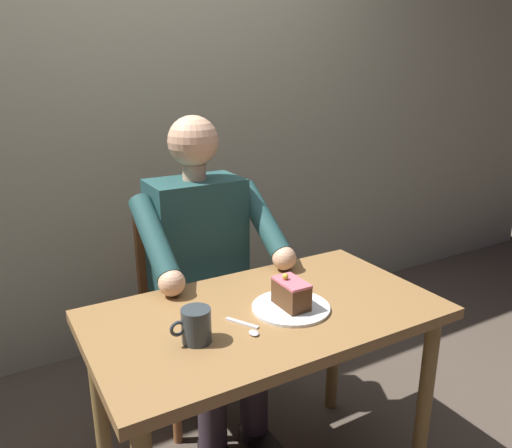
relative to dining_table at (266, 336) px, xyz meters
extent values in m
cube|color=#A7A78C|center=(0.00, -1.27, 0.89)|extent=(6.40, 0.12, 3.00)
cube|color=olive|center=(0.00, 0.00, 0.08)|extent=(1.09, 0.61, 0.04)
cylinder|color=olive|center=(-0.49, 0.24, -0.27)|extent=(0.05, 0.05, 0.69)
cylinder|color=olive|center=(-0.49, -0.24, -0.27)|extent=(0.05, 0.05, 0.69)
cylinder|color=olive|center=(0.49, -0.24, -0.27)|extent=(0.05, 0.05, 0.69)
cube|color=brown|center=(0.00, -0.56, -0.16)|extent=(0.42, 0.42, 0.04)
cube|color=brown|center=(0.00, -0.75, 0.08)|extent=(0.38, 0.04, 0.45)
cylinder|color=brown|center=(-0.18, -0.38, -0.39)|extent=(0.04, 0.04, 0.45)
cylinder|color=brown|center=(0.18, -0.38, -0.39)|extent=(0.04, 0.04, 0.45)
cylinder|color=brown|center=(-0.18, -0.74, -0.39)|extent=(0.04, 0.04, 0.45)
cylinder|color=brown|center=(0.18, -0.74, -0.39)|extent=(0.04, 0.04, 0.45)
cube|color=#214747|center=(0.00, -0.54, 0.13)|extent=(0.36, 0.22, 0.55)
sphere|color=#DBA884|center=(0.00, -0.54, 0.55)|extent=(0.19, 0.19, 0.19)
cylinder|color=#DBA884|center=(0.00, -0.54, 0.44)|extent=(0.09, 0.09, 0.06)
cylinder|color=#214747|center=(-0.22, -0.40, 0.25)|extent=(0.08, 0.33, 0.26)
sphere|color=#DBA884|center=(-0.22, -0.24, 0.14)|extent=(0.09, 0.09, 0.09)
cylinder|color=#214747|center=(0.22, -0.40, 0.25)|extent=(0.08, 0.33, 0.26)
sphere|color=#DBA884|center=(0.22, -0.24, 0.14)|extent=(0.09, 0.09, 0.09)
cylinder|color=#332830|center=(-0.09, -0.42, -0.16)|extent=(0.13, 0.38, 0.14)
cylinder|color=#332830|center=(0.09, -0.42, -0.16)|extent=(0.13, 0.38, 0.14)
cylinder|color=#332830|center=(-0.09, -0.24, -0.40)|extent=(0.11, 0.11, 0.43)
cube|color=black|center=(-0.09, -0.18, -0.59)|extent=(0.09, 0.22, 0.05)
cylinder|color=#332830|center=(0.09, -0.24, -0.40)|extent=(0.11, 0.11, 0.43)
cylinder|color=silver|center=(-0.07, 0.04, 0.10)|extent=(0.24, 0.24, 0.01)
cube|color=#523019|center=(-0.07, 0.04, 0.14)|extent=(0.07, 0.12, 0.08)
cube|color=#D36475|center=(-0.07, 0.04, 0.19)|extent=(0.07, 0.12, 0.01)
sphere|color=gold|center=(-0.06, 0.02, 0.20)|extent=(0.02, 0.02, 0.02)
cylinder|color=#2F393E|center=(0.26, 0.06, 0.14)|extent=(0.08, 0.08, 0.10)
torus|color=#2F393E|center=(0.32, 0.06, 0.15)|extent=(0.05, 0.01, 0.05)
cylinder|color=black|center=(0.26, 0.06, 0.19)|extent=(0.07, 0.07, 0.01)
cube|color=silver|center=(0.11, 0.04, 0.10)|extent=(0.06, 0.10, 0.01)
ellipsoid|color=silver|center=(0.11, 0.11, 0.10)|extent=(0.03, 0.04, 0.01)
camera|label=1|loc=(0.72, 1.19, 0.82)|focal=34.74mm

